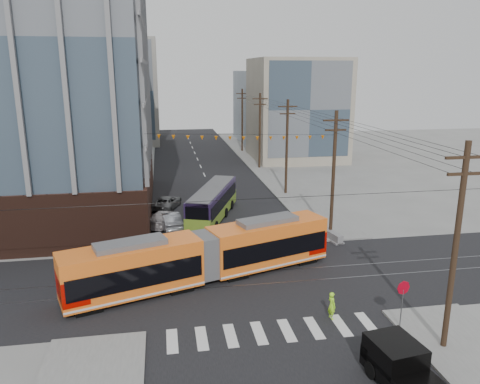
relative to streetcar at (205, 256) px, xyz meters
name	(u,v)px	position (x,y,z in m)	size (l,w,h in m)	color
ground	(262,306)	(3.13, -4.21, -1.83)	(160.00, 160.00, 0.00)	slate
bg_bldg_nw_near	(87,104)	(-13.87, 47.79, 7.17)	(18.00, 16.00, 18.00)	#8C99A5
bg_bldg_ne_near	(296,109)	(19.13, 43.79, 6.17)	(14.00, 14.00, 16.00)	gray
bg_bldg_nw_far	(117,92)	(-10.87, 67.79, 8.17)	(16.00, 18.00, 20.00)	gray
bg_bldg_ne_far	(278,106)	(21.13, 63.79, 5.17)	(16.00, 16.00, 14.00)	#8C99A5
utility_pole_near	(455,250)	(11.63, -10.21, 3.67)	(0.30, 0.30, 11.00)	black
utility_pole_far	(242,121)	(11.63, 51.79, 3.67)	(0.30, 0.30, 11.00)	black
streetcar	(205,256)	(0.00, 0.00, 0.00)	(19.00, 2.67, 3.66)	orange
city_bus	(213,202)	(2.13, 14.07, -0.24)	(2.43, 11.22, 3.18)	#221538
pickup_truck	(417,381)	(8.01, -13.73, -0.85)	(2.07, 5.80, 1.97)	black
parked_car_silver	(170,220)	(-2.08, 11.65, -1.08)	(1.59, 4.57, 1.51)	#A2A6AD
parked_car_white	(164,218)	(-2.70, 12.53, -1.13)	(1.96, 4.83, 1.40)	#BEB7B8
parked_car_grey	(167,202)	(-2.32, 18.17, -1.16)	(2.21, 4.80, 1.33)	#5B5C5D
pedestrian	(332,305)	(6.86, -6.34, -0.99)	(0.61, 0.40, 1.68)	#A8FD26
stop_sign	(402,306)	(10.33, -8.00, -0.48)	(0.82, 0.82, 2.70)	#AF0014
jersey_barrier	(328,234)	(11.43, 6.74, -1.46)	(0.84, 3.74, 0.75)	slate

